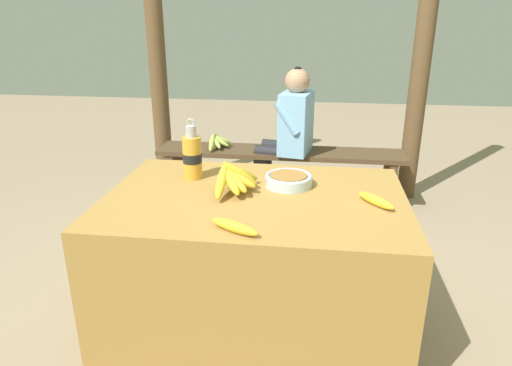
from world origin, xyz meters
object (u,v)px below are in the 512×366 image
object	(u,v)px
seated_vendor	(289,128)
support_post_near	(155,37)
serving_bowl	(289,179)
support_post_far	(424,39)
banana_bunch_ripe	(234,176)
wooden_bench	(280,158)
loose_banana_front	(234,227)
banana_bunch_green	(217,141)
loose_banana_side	(376,200)
water_bottle	(192,156)

from	to	relation	value
seated_vendor	support_post_near	distance (m)	1.31
serving_bowl	seated_vendor	bearing A→B (deg)	93.45
serving_bowl	support_post_far	world-z (taller)	support_post_far
banana_bunch_ripe	wooden_bench	xyz separation A→B (m)	(0.08, 1.49, -0.38)
loose_banana_front	banana_bunch_green	world-z (taller)	loose_banana_front
support_post_near	loose_banana_side	bearing A→B (deg)	-50.20
loose_banana_side	support_post_near	world-z (taller)	support_post_near
serving_bowl	wooden_bench	xyz separation A→B (m)	(-0.15, 1.39, -0.34)
loose_banana_front	support_post_near	xyz separation A→B (m)	(-1.02, 2.19, 0.55)
wooden_bench	banana_bunch_green	distance (m)	0.50
serving_bowl	support_post_near	distance (m)	2.13
wooden_bench	banana_bunch_green	bearing A→B (deg)	-179.19
banana_bunch_ripe	support_post_far	xyz separation A→B (m)	(1.11, 1.78, 0.50)
banana_bunch_ripe	loose_banana_side	world-z (taller)	banana_bunch_ripe
water_bottle	wooden_bench	bearing A→B (deg)	77.10
seated_vendor	banana_bunch_ripe	bearing A→B (deg)	94.07
serving_bowl	loose_banana_front	bearing A→B (deg)	-108.03
water_bottle	support_post_far	xyz separation A→B (m)	(1.34, 1.64, 0.46)
seated_vendor	loose_banana_front	bearing A→B (deg)	97.60
support_post_near	support_post_far	size ratio (longest dim) A/B	1.00
serving_bowl	water_bottle	bearing A→B (deg)	174.81
serving_bowl	seated_vendor	world-z (taller)	seated_vendor
loose_banana_side	seated_vendor	bearing A→B (deg)	106.38
water_bottle	loose_banana_front	distance (m)	0.63
banana_bunch_ripe	loose_banana_front	world-z (taller)	banana_bunch_ripe
serving_bowl	wooden_bench	world-z (taller)	serving_bowl
water_bottle	support_post_far	distance (m)	2.17
loose_banana_side	banana_bunch_green	distance (m)	1.87
seated_vendor	support_post_far	bearing A→B (deg)	-151.50
seated_vendor	support_post_far	world-z (taller)	support_post_far
loose_banana_front	seated_vendor	bearing A→B (deg)	87.53
support_post_near	seated_vendor	bearing A→B (deg)	-16.20
water_bottle	banana_bunch_green	bearing A→B (deg)	97.56
water_bottle	banana_bunch_green	world-z (taller)	water_bottle
loose_banana_side	support_post_near	bearing A→B (deg)	129.80
support_post_near	serving_bowl	bearing A→B (deg)	-54.96
loose_banana_side	support_post_near	xyz separation A→B (m)	(-1.55, 1.87, 0.55)
loose_banana_front	banana_bunch_green	distance (m)	1.95
banana_bunch_ripe	support_post_far	world-z (taller)	support_post_far
banana_bunch_green	seated_vendor	bearing A→B (deg)	-1.68
serving_bowl	loose_banana_front	size ratio (longest dim) A/B	1.06
wooden_bench	banana_bunch_ripe	bearing A→B (deg)	-93.22
loose_banana_front	loose_banana_side	xyz separation A→B (m)	(0.54, 0.32, 0.00)
serving_bowl	seated_vendor	distance (m)	1.37
banana_bunch_ripe	banana_bunch_green	size ratio (longest dim) A/B	1.12
banana_bunch_green	wooden_bench	bearing A→B (deg)	0.81
loose_banana_side	support_post_near	distance (m)	2.49
loose_banana_side	wooden_bench	distance (m)	1.69
loose_banana_side	banana_bunch_green	world-z (taller)	loose_banana_side
serving_bowl	seated_vendor	xyz separation A→B (m)	(-0.08, 1.37, -0.09)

